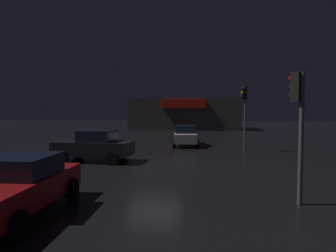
% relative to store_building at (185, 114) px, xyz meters
% --- Properties ---
extents(ground_plane, '(120.00, 120.00, 0.00)m').
position_rel_store_building_xyz_m(ground_plane, '(-0.10, -27.90, -2.21)').
color(ground_plane, black).
extents(store_building, '(15.19, 7.76, 4.42)m').
position_rel_store_building_xyz_m(store_building, '(0.00, 0.00, 0.00)').
color(store_building, '#4C4742').
rests_on(store_building, ground).
extents(traffic_signal_main, '(0.42, 0.42, 4.36)m').
position_rel_store_building_xyz_m(traffic_signal_main, '(5.07, -22.25, 1.08)').
color(traffic_signal_main, '#595B60').
rests_on(traffic_signal_main, ground).
extents(traffic_signal_opposite, '(0.42, 0.42, 3.89)m').
position_rel_store_building_xyz_m(traffic_signal_opposite, '(4.97, -33.10, 0.61)').
color(traffic_signal_opposite, '#595B60').
rests_on(traffic_signal_opposite, ground).
extents(car_near, '(2.09, 4.35, 1.55)m').
position_rel_store_building_xyz_m(car_near, '(-2.68, -34.81, -1.43)').
color(car_near, '#A51414').
rests_on(car_near, ground).
extents(car_far, '(2.02, 4.21, 1.59)m').
position_rel_store_building_xyz_m(car_far, '(1.07, -19.63, -1.41)').
color(car_far, silver).
rests_on(car_far, ground).
extents(car_crossing, '(4.23, 2.20, 1.69)m').
position_rel_store_building_xyz_m(car_crossing, '(-3.52, -27.01, -1.37)').
color(car_crossing, black).
rests_on(car_crossing, ground).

